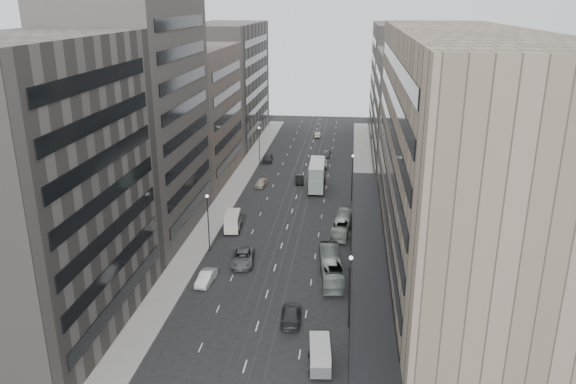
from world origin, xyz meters
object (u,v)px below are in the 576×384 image
at_px(bus_near, 331,267).
at_px(sedan_2, 243,258).
at_px(vw_microbus, 320,354).
at_px(panel_van, 233,221).
at_px(sedan_1, 206,278).
at_px(double_decker, 317,175).
at_px(pedestrian, 353,358).
at_px(bus_far, 343,225).

xyz_separation_m(bus_near, sedan_2, (-11.75, 2.71, -0.66)).
bearing_deg(bus_near, sedan_2, -19.33).
distance_m(vw_microbus, panel_van, 35.11).
xyz_separation_m(sedan_1, sedan_2, (3.40, 5.87, 0.10)).
distance_m(sedan_1, sedan_2, 6.79).
xyz_separation_m(double_decker, sedan_2, (-7.70, -31.99, -1.95)).
bearing_deg(panel_van, vw_microbus, -70.29).
bearing_deg(double_decker, panel_van, -119.36).
height_order(panel_van, sedan_1, panel_van).
relative_size(sedan_2, pedestrian, 3.01).
height_order(vw_microbus, pedestrian, vw_microbus).
bearing_deg(vw_microbus, bus_far, 82.14).
relative_size(sedan_1, pedestrian, 2.23).
distance_m(bus_near, double_decker, 34.96).
bearing_deg(sedan_1, bus_near, 17.34).
distance_m(bus_far, panel_van, 16.52).
bearing_deg(panel_van, bus_near, -46.93).
bearing_deg(bus_far, bus_near, 91.50).
relative_size(vw_microbus, sedan_1, 1.07).
relative_size(sedan_1, sedan_2, 0.74).
relative_size(panel_van, pedestrian, 2.37).
relative_size(bus_far, vw_microbus, 2.03).
height_order(bus_far, vw_microbus, bus_far).
relative_size(bus_far, pedestrian, 4.83).
distance_m(double_decker, pedestrian, 53.40).
bearing_deg(bus_near, panel_van, -47.58).
height_order(double_decker, sedan_2, double_decker).
relative_size(bus_near, double_decker, 1.13).
relative_size(double_decker, sedan_1, 2.12).
xyz_separation_m(sedan_1, pedestrian, (18.00, -15.07, 0.42)).
bearing_deg(sedan_1, bus_far, 52.88).
xyz_separation_m(vw_microbus, pedestrian, (3.13, 0.03, -0.23)).
bearing_deg(sedan_1, vw_microbus, -39.87).
height_order(bus_near, sedan_2, bus_near).
bearing_deg(double_decker, bus_far, -76.94).
distance_m(bus_far, sedan_2, 17.50).
distance_m(bus_near, bus_far, 14.57).
relative_size(double_decker, pedestrian, 4.72).
relative_size(double_decker, sedan_2, 1.57).
xyz_separation_m(bus_near, sedan_1, (-15.16, -3.16, -0.76)).
bearing_deg(bus_near, sedan_1, 5.45).
relative_size(bus_far, double_decker, 1.02).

